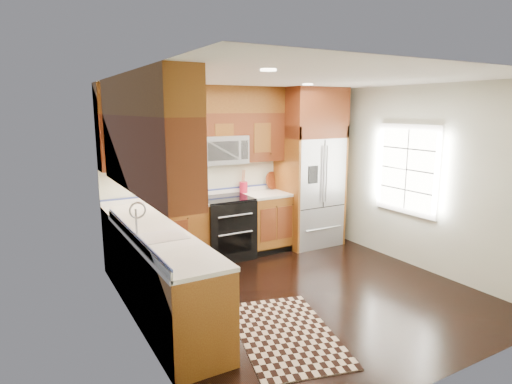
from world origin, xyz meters
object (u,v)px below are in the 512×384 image
refrigerator (310,168)px  utensil_crock (244,185)px  rug (286,333)px  knife_block (195,192)px  range (226,228)px

refrigerator → utensil_crock: bearing=166.0°
rug → utensil_crock: size_ratio=4.20×
knife_block → utensil_crock: bearing=7.8°
range → utensil_crock: 0.78m
refrigerator → rug: 3.35m
refrigerator → knife_block: size_ratio=9.86×
range → rug: 2.47m
range → utensil_crock: (0.44, 0.24, 0.60)m
knife_block → utensil_crock: size_ratio=0.71×
refrigerator → rug: refrigerator is taller
range → refrigerator: size_ratio=0.36×
rug → range: bearing=93.5°
rug → knife_block: (0.03, 2.49, 1.04)m
range → utensil_crock: bearing=28.5°
refrigerator → knife_block: 2.01m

